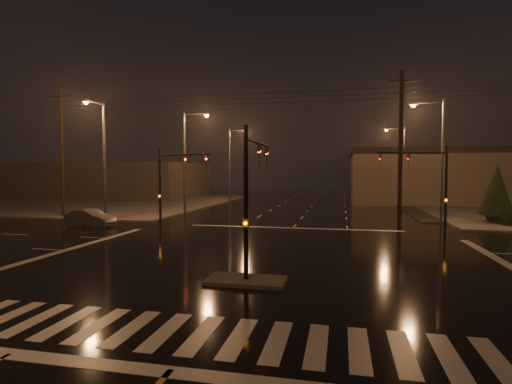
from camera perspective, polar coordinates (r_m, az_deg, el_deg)
ground at (r=19.50m, az=1.37°, el=-9.66°), size 140.00×140.00×0.00m
sidewalk_nw at (r=59.28m, az=-22.39°, el=-1.30°), size 36.00×36.00×0.12m
median_island at (r=15.69m, az=-1.43°, el=-12.53°), size 3.00×1.60×0.15m
crosswalk at (r=11.17m, az=-7.82°, el=-19.50°), size 15.00×2.60×0.01m
stop_bar_near at (r=9.48m, az=-12.32°, el=-23.82°), size 16.00×0.50×0.01m
stop_bar_far at (r=30.21m, az=5.28°, el=-5.14°), size 16.00×0.50×0.01m
commercial_block at (r=71.91m, az=-20.30°, el=1.64°), size 30.00×18.00×5.60m
signal_mast_median at (r=16.03m, az=-0.67°, el=1.13°), size 0.25×4.59×6.00m
signal_mast_ne at (r=29.44m, az=23.80°, el=1.81°), size 4.84×1.86×6.00m
signal_mast_nw at (r=31.64m, az=-12.23°, el=2.06°), size 4.84×1.86×6.00m
streetlight_1 at (r=39.57m, az=-9.79°, el=5.17°), size 2.77×0.32×10.00m
streetlight_2 at (r=54.73m, az=-3.51°, el=4.59°), size 2.77×0.32×10.00m
streetlight_3 at (r=35.55m, az=24.62°, el=5.19°), size 2.77×0.32×10.00m
streetlight_4 at (r=55.24m, az=20.13°, el=4.40°), size 2.77×0.32×10.00m
streetlight_5 at (r=35.73m, az=-21.15°, el=5.25°), size 0.32×2.77×10.00m
utility_pole_0 at (r=41.53m, az=-25.97°, el=5.26°), size 2.20×0.32×12.00m
utility_pole_1 at (r=33.05m, az=19.96°, el=6.04°), size 2.20×0.32×12.00m
conifer_0 at (r=37.87m, az=31.15°, el=0.34°), size 2.69×2.69×4.90m
car_parked at (r=37.64m, az=32.07°, el=-2.90°), size 2.03×4.27×1.41m
car_crossing at (r=33.23m, az=-22.62°, el=-3.45°), size 4.27×2.08×1.35m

